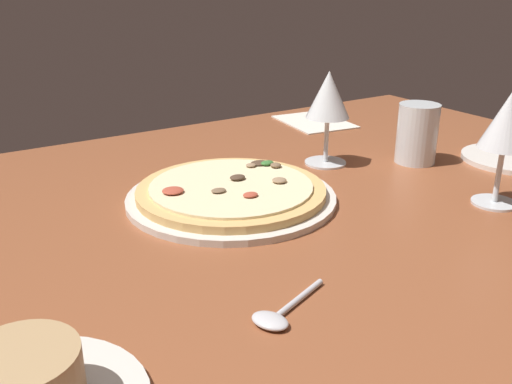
{
  "coord_description": "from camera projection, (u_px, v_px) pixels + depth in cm",
  "views": [
    {
      "loc": [
        41.56,
        58.34,
        36.61
      ],
      "look_at": [
        0.98,
        -5.43,
        7.0
      ],
      "focal_mm": 39.82,
      "sensor_mm": 36.0,
      "label": 1
    }
  ],
  "objects": [
    {
      "name": "dining_table",
      "position": [
        283.0,
        236.0,
        0.79
      ],
      "size": [
        150.0,
        110.0,
        4.0
      ],
      "primitive_type": "cube",
      "color": "brown",
      "rests_on": "ground"
    },
    {
      "name": "pizza_main",
      "position": [
        231.0,
        193.0,
        0.86
      ],
      "size": [
        31.63,
        31.63,
        3.35
      ],
      "color": "silver",
      "rests_on": "dining_table"
    },
    {
      "name": "wine_glass_far",
      "position": [
        328.0,
        98.0,
        0.98
      ],
      "size": [
        7.67,
        7.67,
        16.68
      ],
      "color": "silver",
      "rests_on": "dining_table"
    },
    {
      "name": "wine_glass_near",
      "position": [
        507.0,
        125.0,
        0.8
      ],
      "size": [
        7.42,
        7.42,
        16.86
      ],
      "color": "silver",
      "rests_on": "dining_table"
    },
    {
      "name": "water_glass",
      "position": [
        417.0,
        138.0,
        1.02
      ],
      "size": [
        7.24,
        7.24,
        10.68
      ],
      "color": "silver",
      "rests_on": "dining_table"
    },
    {
      "name": "side_plate",
      "position": [
        510.0,
        158.0,
        1.04
      ],
      "size": [
        17.65,
        17.65,
        0.9
      ],
      "primitive_type": "cylinder",
      "color": "silver",
      "rests_on": "dining_table"
    },
    {
      "name": "paper_menu",
      "position": [
        314.0,
        122.0,
        1.3
      ],
      "size": [
        15.38,
        19.11,
        0.3
      ],
      "primitive_type": "cube",
      "rotation": [
        0.0,
        0.0,
        -0.12
      ],
      "color": "silver",
      "rests_on": "dining_table"
    },
    {
      "name": "spoon",
      "position": [
        278.0,
        314.0,
        0.57
      ],
      "size": [
        11.19,
        6.14,
        1.0
      ],
      "color": "silver",
      "rests_on": "dining_table"
    }
  ]
}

